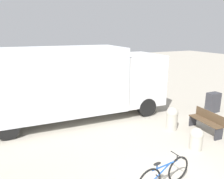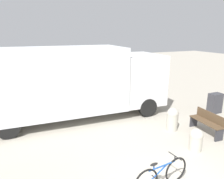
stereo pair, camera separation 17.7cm
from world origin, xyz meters
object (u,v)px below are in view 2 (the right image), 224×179
at_px(bollard_near_bench, 196,139).
at_px(bollard_far_bench, 172,118).
at_px(utility_box, 215,103).
at_px(delivery_truck, 71,81).
at_px(park_bench, 208,122).
at_px(bicycle_middle, 162,175).

bearing_deg(bollard_near_bench, bollard_far_bench, 78.72).
bearing_deg(utility_box, bollard_near_bench, -146.52).
distance_m(bollard_near_bench, bollard_far_bench, 1.57).
bearing_deg(delivery_truck, bollard_near_bench, -53.50).
xyz_separation_m(park_bench, bollard_near_bench, (-1.32, -0.77, -0.06)).
bearing_deg(delivery_truck, bicycle_middle, -78.53).
bearing_deg(bicycle_middle, park_bench, 21.99).
relative_size(bollard_far_bench, utility_box, 0.95).
distance_m(bollard_near_bench, utility_box, 4.00).
xyz_separation_m(bollard_far_bench, utility_box, (3.03, 0.67, -0.01)).
height_order(delivery_truck, bicycle_middle, delivery_truck).
height_order(delivery_truck, bollard_near_bench, delivery_truck).
xyz_separation_m(delivery_truck, utility_box, (6.28, -2.16, -1.22)).
bearing_deg(bollard_near_bench, utility_box, 33.48).
xyz_separation_m(bicycle_middle, bollard_near_bench, (2.10, 1.01, 0.02)).
height_order(bollard_far_bench, utility_box, utility_box).
xyz_separation_m(bollard_near_bench, bollard_far_bench, (0.31, 1.54, 0.09)).
bearing_deg(park_bench, utility_box, -50.44).
bearing_deg(bicycle_middle, utility_box, 25.09).
relative_size(park_bench, bollard_near_bench, 1.94).
height_order(bicycle_middle, utility_box, utility_box).
bearing_deg(bicycle_middle, delivery_truck, 93.38).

